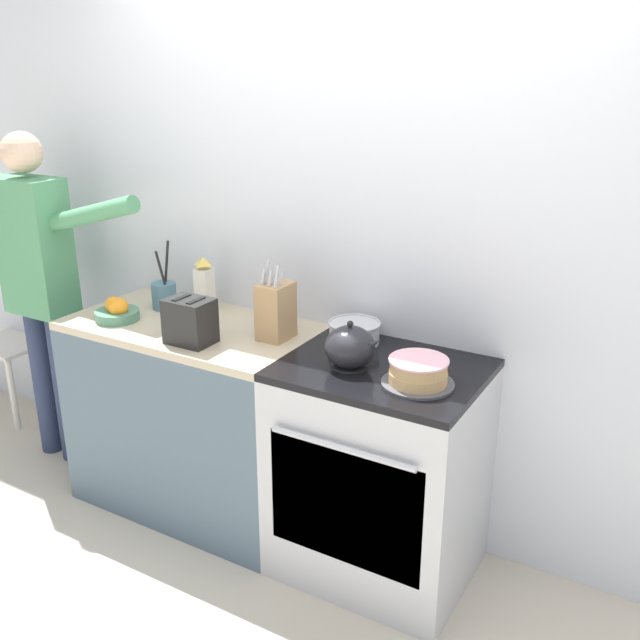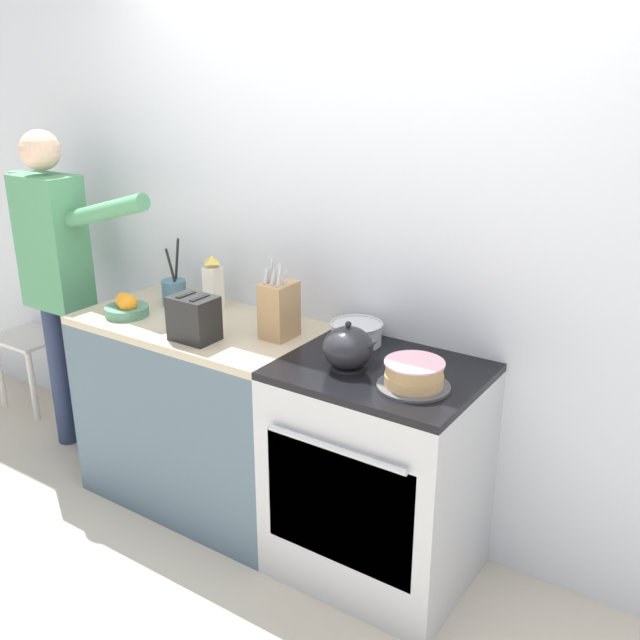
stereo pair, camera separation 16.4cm
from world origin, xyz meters
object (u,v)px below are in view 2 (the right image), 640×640
at_px(layer_cake, 414,375).
at_px(utensil_crock, 174,292).
at_px(person_baker, 57,268).
at_px(dining_chair, 46,324).
at_px(milk_carton, 213,284).
at_px(toaster, 194,318).
at_px(knife_block, 279,309).
at_px(stove_range, 377,472).
at_px(tea_kettle, 348,348).
at_px(mixing_bowl, 357,333).
at_px(fruit_bowl, 127,307).

distance_m(layer_cake, utensil_crock, 1.37).
distance_m(person_baker, dining_chair, 0.85).
bearing_deg(milk_carton, toaster, -59.99).
bearing_deg(knife_block, toaster, -141.24).
relative_size(stove_range, knife_block, 2.71).
relative_size(stove_range, milk_carton, 3.52).
relative_size(layer_cake, tea_kettle, 1.13).
relative_size(mixing_bowl, milk_carton, 0.84).
xyz_separation_m(layer_cake, dining_chair, (-2.64, 0.35, -0.45)).
distance_m(stove_range, mixing_bowl, 0.56).
distance_m(toaster, person_baker, 1.08).
height_order(toaster, person_baker, person_baker).
xyz_separation_m(stove_range, tea_kettle, (-0.10, -0.06, 0.53)).
relative_size(tea_kettle, utensil_crock, 0.72).
distance_m(utensil_crock, toaster, 0.48).
bearing_deg(milk_carton, person_baker, -167.25).
relative_size(mixing_bowl, person_baker, 0.13).
bearing_deg(toaster, utensil_crock, 144.54).
height_order(utensil_crock, person_baker, person_baker).
height_order(knife_block, utensil_crock, knife_block).
distance_m(mixing_bowl, person_baker, 1.66).
height_order(mixing_bowl, milk_carton, milk_carton).
bearing_deg(fruit_bowl, layer_cake, 1.80).
distance_m(milk_carton, person_baker, 0.90).
height_order(stove_range, fruit_bowl, fruit_bowl).
bearing_deg(milk_carton, tea_kettle, -14.70).
relative_size(knife_block, toaster, 1.64).
bearing_deg(dining_chair, milk_carton, 17.22).
xyz_separation_m(stove_range, layer_cake, (0.18, -0.08, 0.50)).
xyz_separation_m(stove_range, dining_chair, (-2.46, 0.27, 0.04)).
height_order(stove_range, utensil_crock, utensil_crock).
bearing_deg(utensil_crock, stove_range, -5.23).
relative_size(fruit_bowl, dining_chair, 0.23).
distance_m(mixing_bowl, knife_block, 0.34).
bearing_deg(layer_cake, utensil_crock, 172.09).
bearing_deg(tea_kettle, mixing_bowl, 114.10).
relative_size(knife_block, fruit_bowl, 1.70).
xyz_separation_m(tea_kettle, milk_carton, (-0.87, 0.23, 0.04)).
height_order(utensil_crock, toaster, utensil_crock).
distance_m(layer_cake, fruit_bowl, 1.42).
bearing_deg(tea_kettle, knife_block, 164.48).
bearing_deg(mixing_bowl, dining_chair, 177.36).
distance_m(stove_range, fruit_bowl, 1.34).
distance_m(fruit_bowl, milk_carton, 0.40).
relative_size(utensil_crock, fruit_bowl, 1.65).
bearing_deg(milk_carton, stove_range, -9.62).
bearing_deg(utensil_crock, milk_carton, 16.67).
relative_size(knife_block, person_baker, 0.20).
distance_m(stove_range, layer_cake, 0.54).
relative_size(mixing_bowl, dining_chair, 0.25).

